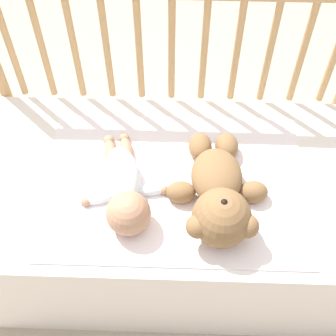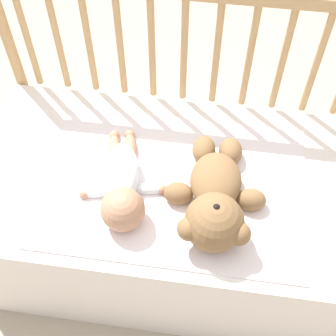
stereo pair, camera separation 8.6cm
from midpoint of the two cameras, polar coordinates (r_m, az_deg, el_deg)
ground_plane at (r=1.76m, az=-1.40°, el=-9.58°), size 12.00×12.00×0.00m
crib_mattress at (r=1.57m, az=-1.56°, el=-5.95°), size 1.17×0.64×0.44m
crib_rail at (r=1.49m, az=-1.25°, el=12.99°), size 1.17×0.04×0.86m
blanket at (r=1.36m, az=-1.02°, el=-2.11°), size 0.76×0.52×0.01m
teddy_bear at (r=1.27m, az=4.30°, el=-3.39°), size 0.29×0.40×0.16m
baby at (r=1.31m, az=-7.19°, el=-2.72°), size 0.26×0.37×0.12m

